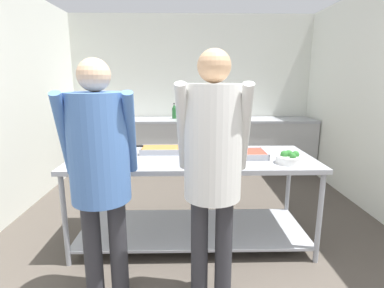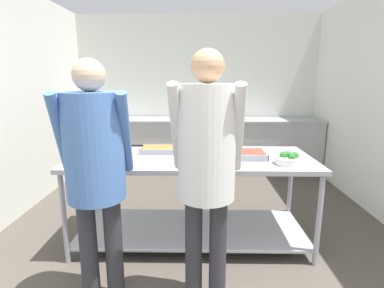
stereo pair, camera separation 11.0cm
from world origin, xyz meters
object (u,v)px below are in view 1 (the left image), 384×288
Objects in this scene: serving_tray_roast at (243,154)px; guest_serving_left at (213,156)px; plate_stack at (203,154)px; water_bottle at (174,111)px; broccoli_bowl at (289,158)px; sauce_pan at (115,150)px; serving_tray_vegetables at (163,150)px; guest_serving_right at (100,161)px.

serving_tray_roast is 0.94m from guest_serving_left.
plate_stack is 2.40m from water_bottle.
broccoli_bowl is at bearing 40.25° from guest_serving_left.
water_bottle is at bearing 107.28° from serving_tray_roast.
sauce_pan reaches higher than serving_tray_roast.
serving_tray_vegetables is 1.69× the size of water_bottle.
sauce_pan is 0.23× the size of guest_serving_left.
guest_serving_right is 6.59× the size of water_bottle.
sauce_pan is at bearing 172.01° from plate_stack.
guest_serving_right is 3.18m from water_bottle.
sauce_pan reaches higher than plate_stack.
guest_serving_left is (-0.72, -0.61, 0.19)m from broccoli_bowl.
serving_tray_vegetables is 0.25× the size of guest_serving_left.
sauce_pan reaches higher than serving_tray_vegetables.
guest_serving_right is at bearing -144.19° from serving_tray_roast.
plate_stack is (0.39, -0.20, 0.01)m from serving_tray_vegetables.
guest_serving_right is (-0.75, 0.04, -0.04)m from guest_serving_left.
plate_stack is at bearing 90.99° from guest_serving_left.
sauce_pan is 1.80× the size of broccoli_bowl.
serving_tray_roast is 1.83× the size of broccoli_bowl.
guest_serving_left is at bearing -139.75° from broccoli_bowl.
plate_stack is at bearing 47.19° from guest_serving_right.
plate_stack is at bearing -178.20° from serving_tray_roast.
guest_serving_left is 6.79× the size of water_bottle.
water_bottle is (0.49, 2.25, 0.12)m from sauce_pan.
broccoli_bowl is (0.74, -0.21, 0.01)m from plate_stack.
plate_stack is at bearing -26.78° from serving_tray_vegetables.
broccoli_bowl is 0.88× the size of water_bottle.
sauce_pan is 1.59× the size of water_bottle.
water_bottle is at bearing 83.20° from guest_serving_right.
serving_tray_vegetables is 1.04× the size of serving_tray_roast.
sauce_pan is 0.98× the size of serving_tray_roast.
sauce_pan is 0.24× the size of guest_serving_right.
serving_tray_roast is at bearing 147.86° from broccoli_bowl.
guest_serving_left is (0.86, -0.95, 0.18)m from sauce_pan.
guest_serving_right is at bearing -132.81° from plate_stack.
serving_tray_vegetables is at bearing 166.51° from serving_tray_roast.
water_bottle is at bearing 98.50° from plate_stack.
sauce_pan is 2.31m from water_bottle.
guest_serving_left is at bearing -68.52° from serving_tray_vegetables.
sauce_pan is 0.47m from serving_tray_vegetables.
serving_tray_roast is 0.24× the size of guest_serving_left.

